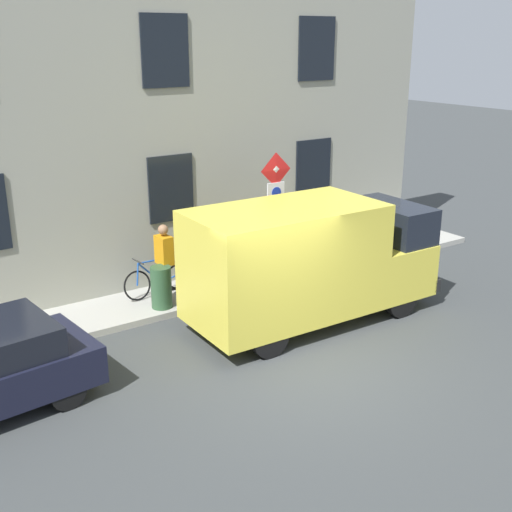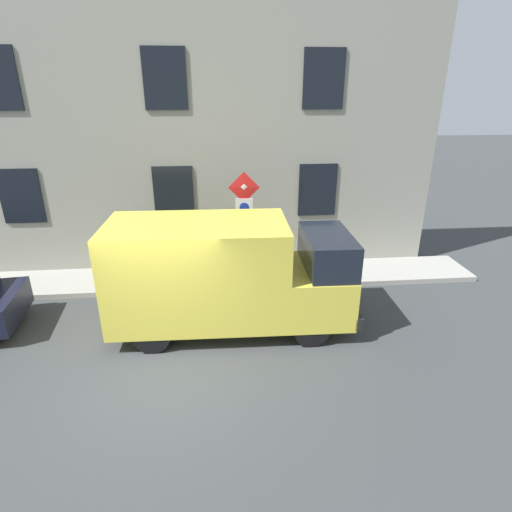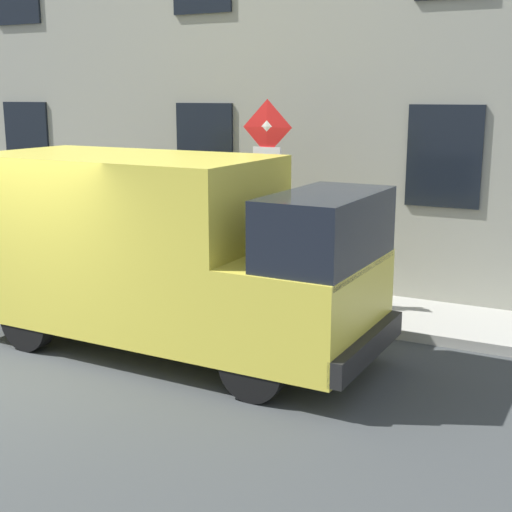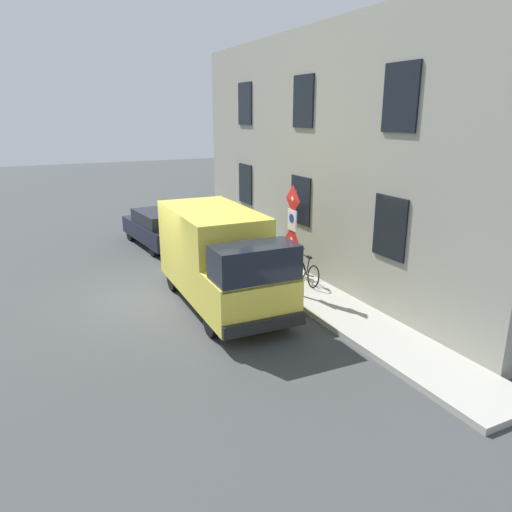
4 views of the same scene
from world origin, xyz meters
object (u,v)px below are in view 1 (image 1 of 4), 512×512
(sign_post_stacked, at_px, (275,205))
(bicycle_blue, at_px, (158,278))
(litter_bin, at_px, (161,287))
(delivery_van, at_px, (309,260))
(bicycle_orange, at_px, (195,270))
(bicycle_black, at_px, (230,262))
(pedestrian, at_px, (165,260))

(sign_post_stacked, distance_m, bicycle_blue, 3.11)
(sign_post_stacked, xyz_separation_m, litter_bin, (0.15, 2.84, -1.42))
(delivery_van, bearing_deg, bicycle_blue, 127.92)
(bicycle_orange, relative_size, bicycle_blue, 1.00)
(bicycle_black, relative_size, litter_bin, 1.91)
(bicycle_blue, xyz_separation_m, litter_bin, (-0.72, 0.26, 0.08))
(sign_post_stacked, height_order, bicycle_orange, sign_post_stacked)
(delivery_van, xyz_separation_m, pedestrian, (2.31, 2.09, -0.26))
(delivery_van, bearing_deg, pedestrian, 133.33)
(bicycle_blue, distance_m, litter_bin, 0.77)
(sign_post_stacked, xyz_separation_m, delivery_van, (-1.90, 0.52, -0.67))
(litter_bin, bearing_deg, bicycle_orange, -59.38)
(litter_bin, bearing_deg, pedestrian, -41.46)
(bicycle_blue, bearing_deg, delivery_van, 120.51)
(bicycle_orange, xyz_separation_m, bicycle_blue, (-0.00, 0.95, 0.00))
(delivery_van, distance_m, bicycle_blue, 3.54)
(bicycle_orange, bearing_deg, bicycle_black, 174.68)
(bicycle_black, distance_m, bicycle_orange, 0.95)
(bicycle_blue, bearing_deg, pedestrian, 80.21)
(delivery_van, bearing_deg, bicycle_black, 94.59)
(pedestrian, bearing_deg, bicycle_black, 9.63)
(sign_post_stacked, relative_size, pedestrian, 1.70)
(pedestrian, bearing_deg, bicycle_blue, 82.74)
(bicycle_blue, height_order, pedestrian, pedestrian)
(sign_post_stacked, distance_m, delivery_van, 2.08)
(bicycle_black, bearing_deg, bicycle_blue, 4.51)
(bicycle_blue, bearing_deg, bicycle_orange, 173.84)
(delivery_van, bearing_deg, sign_post_stacked, 75.84)
(delivery_van, distance_m, bicycle_black, 2.89)
(sign_post_stacked, relative_size, delivery_van, 0.54)
(bicycle_black, bearing_deg, sign_post_stacked, 132.87)
(pedestrian, relative_size, litter_bin, 1.91)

